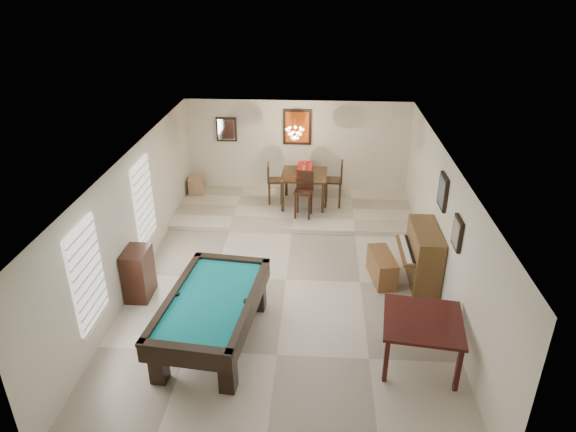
# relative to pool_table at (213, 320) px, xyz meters

# --- Properties ---
(ground_plane) EXTENTS (6.00, 9.00, 0.02)m
(ground_plane) POSITION_rel_pool_table_xyz_m (1.09, 1.96, -0.44)
(ground_plane) COLOR beige
(wall_back) EXTENTS (6.00, 0.04, 2.60)m
(wall_back) POSITION_rel_pool_table_xyz_m (1.09, 6.46, 0.87)
(wall_back) COLOR silver
(wall_back) RESTS_ON ground_plane
(wall_front) EXTENTS (6.00, 0.04, 2.60)m
(wall_front) POSITION_rel_pool_table_xyz_m (1.09, -2.54, 0.87)
(wall_front) COLOR silver
(wall_front) RESTS_ON ground_plane
(wall_left) EXTENTS (0.04, 9.00, 2.60)m
(wall_left) POSITION_rel_pool_table_xyz_m (-1.91, 1.96, 0.87)
(wall_left) COLOR silver
(wall_left) RESTS_ON ground_plane
(wall_right) EXTENTS (0.04, 9.00, 2.60)m
(wall_right) POSITION_rel_pool_table_xyz_m (4.09, 1.96, 0.87)
(wall_right) COLOR silver
(wall_right) RESTS_ON ground_plane
(ceiling) EXTENTS (6.00, 9.00, 0.04)m
(ceiling) POSITION_rel_pool_table_xyz_m (1.09, 1.96, 2.17)
(ceiling) COLOR white
(ceiling) RESTS_ON wall_back
(dining_step) EXTENTS (6.00, 2.50, 0.12)m
(dining_step) POSITION_rel_pool_table_xyz_m (1.09, 5.21, -0.37)
(dining_step) COLOR beige
(dining_step) RESTS_ON ground_plane
(window_left_front) EXTENTS (0.06, 1.00, 1.70)m
(window_left_front) POSITION_rel_pool_table_xyz_m (-1.88, -0.24, 0.97)
(window_left_front) COLOR white
(window_left_front) RESTS_ON wall_left
(window_left_rear) EXTENTS (0.06, 1.00, 1.70)m
(window_left_rear) POSITION_rel_pool_table_xyz_m (-1.88, 2.56, 0.97)
(window_left_rear) COLOR white
(window_left_rear) RESTS_ON wall_left
(pool_table) EXTENTS (1.68, 2.74, 0.87)m
(pool_table) POSITION_rel_pool_table_xyz_m (0.00, 0.00, 0.00)
(pool_table) COLOR black
(pool_table) RESTS_ON ground_plane
(square_table) EXTENTS (1.35, 1.35, 0.83)m
(square_table) POSITION_rel_pool_table_xyz_m (3.37, -0.30, -0.02)
(square_table) COLOR black
(square_table) RESTS_ON ground_plane
(upright_piano) EXTENTS (0.78, 1.39, 1.16)m
(upright_piano) POSITION_rel_pool_table_xyz_m (3.68, 2.13, 0.14)
(upright_piano) COLOR brown
(upright_piano) RESTS_ON ground_plane
(piano_bench) EXTENTS (0.55, 1.05, 0.56)m
(piano_bench) POSITION_rel_pool_table_xyz_m (3.02, 2.12, -0.16)
(piano_bench) COLOR brown
(piano_bench) RESTS_ON ground_plane
(apothecary_chest) EXTENTS (0.44, 0.66, 0.99)m
(apothecary_chest) POSITION_rel_pool_table_xyz_m (-1.67, 1.24, 0.06)
(apothecary_chest) COLOR black
(apothecary_chest) RESTS_ON ground_plane
(dining_table) EXTENTS (1.19, 1.19, 0.96)m
(dining_table) POSITION_rel_pool_table_xyz_m (1.33, 5.45, 0.17)
(dining_table) COLOR black
(dining_table) RESTS_ON dining_step
(flower_vase) EXTENTS (0.18, 0.18, 0.24)m
(flower_vase) POSITION_rel_pool_table_xyz_m (1.33, 5.45, 0.77)
(flower_vase) COLOR red
(flower_vase) RESTS_ON dining_table
(dining_chair_south) EXTENTS (0.48, 0.48, 1.14)m
(dining_chair_south) POSITION_rel_pool_table_xyz_m (1.34, 4.70, 0.26)
(dining_chair_south) COLOR black
(dining_chair_south) RESTS_ON dining_step
(dining_chair_north) EXTENTS (0.37, 0.37, 0.95)m
(dining_chair_north) POSITION_rel_pool_table_xyz_m (1.33, 6.22, 0.16)
(dining_chair_north) COLOR black
(dining_chair_north) RESTS_ON dining_step
(dining_chair_west) EXTENTS (0.43, 0.43, 1.06)m
(dining_chair_west) POSITION_rel_pool_table_xyz_m (0.57, 5.49, 0.22)
(dining_chair_west) COLOR black
(dining_chair_west) RESTS_ON dining_step
(dining_chair_east) EXTENTS (0.46, 0.46, 1.19)m
(dining_chair_east) POSITION_rel_pool_table_xyz_m (2.08, 5.41, 0.28)
(dining_chair_east) COLOR black
(dining_chair_east) RESTS_ON dining_step
(corner_bench) EXTENTS (0.43, 0.52, 0.44)m
(corner_bench) POSITION_rel_pool_table_xyz_m (-1.64, 5.99, -0.10)
(corner_bench) COLOR #A17A57
(corner_bench) RESTS_ON dining_step
(chandelier) EXTENTS (0.44, 0.44, 0.60)m
(chandelier) POSITION_rel_pool_table_xyz_m (1.09, 5.16, 1.77)
(chandelier) COLOR #FFE5B2
(chandelier) RESTS_ON ceiling
(back_painting) EXTENTS (0.75, 0.06, 0.95)m
(back_painting) POSITION_rel_pool_table_xyz_m (1.09, 6.42, 1.47)
(back_painting) COLOR #D84C14
(back_painting) RESTS_ON wall_back
(back_mirror) EXTENTS (0.55, 0.06, 0.65)m
(back_mirror) POSITION_rel_pool_table_xyz_m (-0.81, 6.42, 1.37)
(back_mirror) COLOR white
(back_mirror) RESTS_ON wall_back
(right_picture_upper) EXTENTS (0.06, 0.55, 0.65)m
(right_picture_upper) POSITION_rel_pool_table_xyz_m (4.05, 2.26, 1.47)
(right_picture_upper) COLOR slate
(right_picture_upper) RESTS_ON wall_right
(right_picture_lower) EXTENTS (0.06, 0.45, 0.55)m
(right_picture_lower) POSITION_rel_pool_table_xyz_m (4.05, 0.96, 1.27)
(right_picture_lower) COLOR gray
(right_picture_lower) RESTS_ON wall_right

